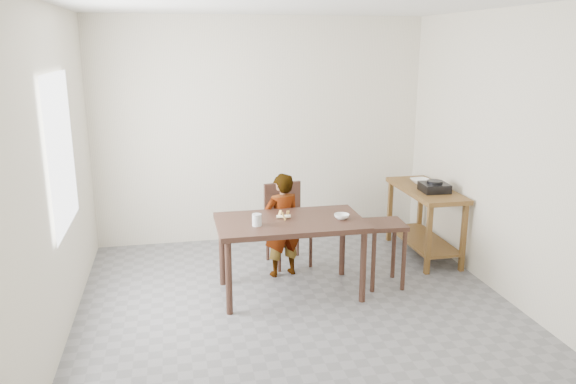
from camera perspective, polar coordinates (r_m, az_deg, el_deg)
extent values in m
cube|color=slate|center=(5.36, 0.89, -11.68)|extent=(4.00, 4.00, 0.04)
cube|color=white|center=(4.81, 1.03, 18.94)|extent=(4.00, 4.00, 0.04)
cube|color=silver|center=(6.86, -2.77, 6.22)|extent=(4.00, 0.04, 2.70)
cube|color=silver|center=(3.04, 9.36, -5.03)|extent=(4.00, 0.04, 2.70)
cube|color=silver|center=(4.89, -22.83, 1.56)|extent=(0.04, 4.00, 2.70)
cube|color=silver|center=(5.70, 21.23, 3.46)|extent=(0.04, 4.00, 2.70)
cube|color=white|center=(5.04, -22.03, 3.76)|extent=(0.02, 1.10, 1.30)
imported|color=white|center=(5.83, -0.63, -3.38)|extent=(0.46, 0.36, 1.10)
cylinder|color=silver|center=(5.17, -3.18, -2.85)|extent=(0.09, 0.09, 0.11)
imported|color=white|center=(5.40, 5.47, -2.48)|extent=(0.16, 0.16, 0.05)
imported|color=white|center=(6.71, 13.29, 1.09)|extent=(0.23, 0.23, 0.05)
cube|color=black|center=(6.37, 14.65, 0.45)|extent=(0.30, 0.30, 0.10)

